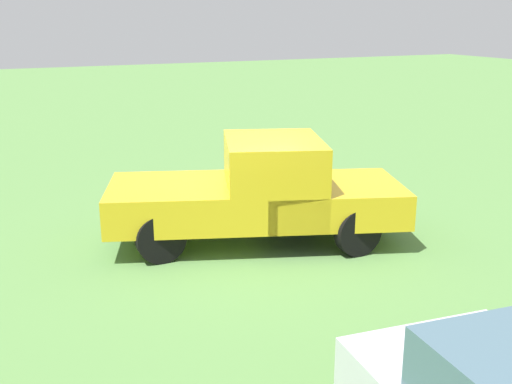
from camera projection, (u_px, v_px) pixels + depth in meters
The scene contains 2 objects.
ground_plane at pixel (258, 243), 10.89m from camera, with size 80.00×80.00×0.00m, color #5B8C47.
pickup_truck at pixel (263, 189), 10.74m from camera, with size 5.43×3.54×1.83m.
Camera 1 is at (-4.34, -9.24, 3.88)m, focal length 43.33 mm.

